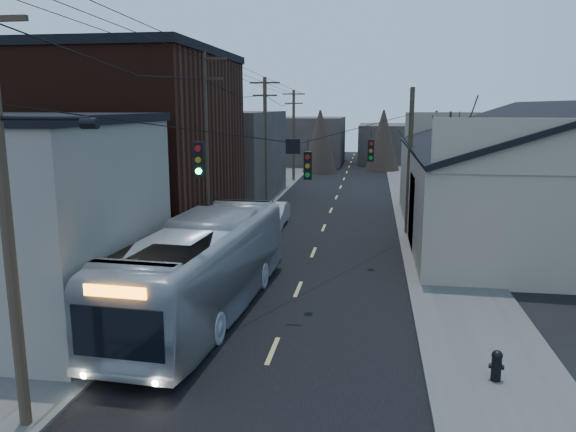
{
  "coord_description": "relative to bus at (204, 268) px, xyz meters",
  "views": [
    {
      "loc": [
        2.9,
        -7.96,
        7.46
      ],
      "look_at": [
        -0.49,
        14.44,
        3.0
      ],
      "focal_mm": 35.0,
      "sensor_mm": 36.0,
      "label": 1
    }
  ],
  "objects": [
    {
      "name": "warehouse",
      "position": [
        16.0,
        14.24,
        0.95
      ],
      "size": [
        16.16,
        20.6,
        7.73
      ],
      "color": "gray",
      "rests_on": "ground"
    },
    {
      "name": "parked_car",
      "position": [
        -0.2,
        15.55,
        -1.03
      ],
      "size": [
        1.53,
        4.33,
        1.42
      ],
      "primitive_type": "imported",
      "rotation": [
        0.0,
        0.0,
        0.01
      ],
      "color": "#B3B7BB",
      "rests_on": "ground"
    },
    {
      "name": "building_far_right",
      "position": [
        10.0,
        59.24,
        0.76
      ],
      "size": [
        12.0,
        14.0,
        5.0
      ],
      "primitive_type": "cube",
      "color": "#35302A",
      "rests_on": "ground"
    },
    {
      "name": "bare_tree",
      "position": [
        9.5,
        9.24,
        1.86
      ],
      "size": [
        0.4,
        0.4,
        7.2
      ],
      "primitive_type": "cone",
      "color": "black",
      "rests_on": "ground"
    },
    {
      "name": "fire_hydrant",
      "position": [
        9.37,
        -3.91,
        -1.16
      ],
      "size": [
        0.41,
        0.3,
        0.87
      ],
      "rotation": [
        0.0,
        0.0,
        -0.14
      ],
      "color": "black",
      "rests_on": "sidewalk_right"
    },
    {
      "name": "building_clapboard",
      "position": [
        -6.0,
        -1.76,
        1.76
      ],
      "size": [
        8.0,
        8.0,
        7.0
      ],
      "primitive_type": "cube",
      "color": "slate",
      "rests_on": "ground"
    },
    {
      "name": "building_left_far",
      "position": [
        -6.5,
        25.24,
        1.76
      ],
      "size": [
        9.0,
        14.0,
        7.0
      ],
      "primitive_type": "cube",
      "color": "#35302A",
      "rests_on": "ground"
    },
    {
      "name": "building_far_left",
      "position": [
        -3.0,
        54.24,
        1.26
      ],
      "size": [
        10.0,
        12.0,
        6.0
      ],
      "primitive_type": "cube",
      "color": "#35302A",
      "rests_on": "ground"
    },
    {
      "name": "sidewalk_right",
      "position": [
        9.5,
        19.24,
        -1.68
      ],
      "size": [
        4.0,
        110.0,
        0.12
      ],
      "primitive_type": "cube",
      "color": "#474744",
      "rests_on": "ground"
    },
    {
      "name": "building_brick",
      "position": [
        -7.0,
        9.24,
        3.26
      ],
      "size": [
        10.0,
        12.0,
        10.0
      ],
      "primitive_type": "cube",
      "color": "black",
      "rests_on": "ground"
    },
    {
      "name": "utility_lines",
      "position": [
        -0.11,
        13.39,
        3.21
      ],
      "size": [
        11.24,
        45.28,
        10.5
      ],
      "color": "#382B1E",
      "rests_on": "ground"
    },
    {
      "name": "bus",
      "position": [
        0.0,
        0.0,
        0.0
      ],
      "size": [
        3.68,
        12.68,
        3.49
      ],
      "primitive_type": "imported",
      "rotation": [
        0.0,
        0.0,
        3.08
      ],
      "color": "#9FA4AB",
      "rests_on": "ground"
    },
    {
      "name": "road_surface",
      "position": [
        3.0,
        19.24,
        -1.73
      ],
      "size": [
        9.0,
        110.0,
        0.02
      ],
      "primitive_type": "cube",
      "color": "black",
      "rests_on": "ground"
    },
    {
      "name": "sidewalk_left",
      "position": [
        -3.5,
        19.24,
        -1.68
      ],
      "size": [
        4.0,
        110.0,
        0.12
      ],
      "primitive_type": "cube",
      "color": "#474744",
      "rests_on": "ground"
    }
  ]
}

